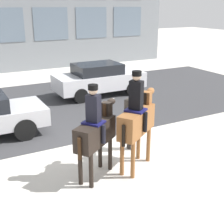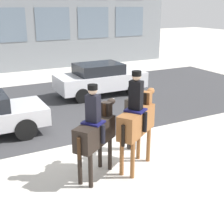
# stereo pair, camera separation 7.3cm
# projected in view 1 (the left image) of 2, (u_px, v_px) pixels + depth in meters

# --- Properties ---
(ground_plane) EXTENTS (80.00, 80.00, 0.00)m
(ground_plane) POSITION_uv_depth(u_px,v_px,m) (91.00, 148.00, 9.74)
(ground_plane) COLOR beige
(road_surface) EXTENTS (23.63, 8.50, 0.01)m
(road_surface) POSITION_uv_depth(u_px,v_px,m) (46.00, 106.00, 13.70)
(road_surface) COLOR #38383A
(road_surface) RESTS_ON ground_plane
(mounted_horse_lead) EXTENTS (1.57, 1.22, 2.47)m
(mounted_horse_lead) POSITION_uv_depth(u_px,v_px,m) (96.00, 130.00, 7.74)
(mounted_horse_lead) COLOR black
(mounted_horse_lead) RESTS_ON ground_plane
(mounted_horse_companion) EXTENTS (1.67, 1.25, 2.70)m
(mounted_horse_companion) POSITION_uv_depth(u_px,v_px,m) (137.00, 119.00, 8.15)
(mounted_horse_companion) COLOR brown
(mounted_horse_companion) RESTS_ON ground_plane
(pedestrian_bystander) EXTENTS (0.73, 0.76, 1.79)m
(pedestrian_bystander) POSITION_uv_depth(u_px,v_px,m) (132.00, 117.00, 9.32)
(pedestrian_bystander) COLOR #332D28
(pedestrian_bystander) RESTS_ON ground_plane
(street_car_far_lane) EXTENTS (4.36, 1.88, 1.56)m
(street_car_far_lane) POSITION_uv_depth(u_px,v_px,m) (99.00, 79.00, 15.19)
(street_car_far_lane) COLOR silver
(street_car_far_lane) RESTS_ON ground_plane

